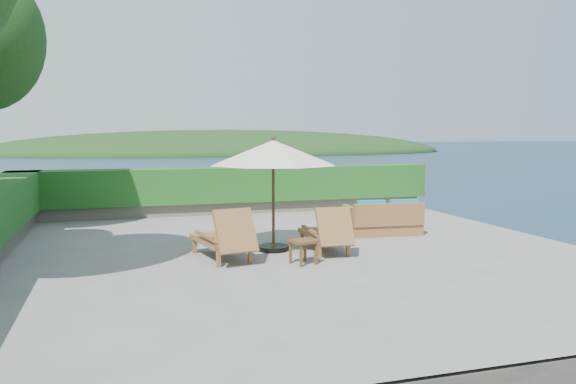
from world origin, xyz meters
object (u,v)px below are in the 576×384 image
object	(u,v)px
patio_umbrella	(273,154)
side_table	(303,244)
lounge_right	(326,232)
wicker_loveseat	(383,221)
lounge_left	(224,237)

from	to	relation	value
patio_umbrella	side_table	size ratio (longest dim) A/B	5.41
lounge_right	wicker_loveseat	distance (m)	2.44
side_table	wicker_loveseat	size ratio (longest dim) A/B	0.29
patio_umbrella	lounge_right	distance (m)	1.88
patio_umbrella	lounge_right	bearing A→B (deg)	-25.24
lounge_left	lounge_right	bearing A→B (deg)	-8.78
lounge_left	side_table	size ratio (longest dim) A/B	3.54
lounge_right	wicker_loveseat	world-z (taller)	lounge_right
lounge_right	patio_umbrella	bearing A→B (deg)	157.59
side_table	wicker_loveseat	bearing A→B (deg)	39.88
side_table	patio_umbrella	bearing A→B (deg)	98.55
lounge_left	side_table	distance (m)	1.50
lounge_right	side_table	xyz separation A→B (m)	(-0.77, -0.84, -0.03)
lounge_left	wicker_loveseat	distance (m)	4.31
side_table	wicker_loveseat	distance (m)	3.56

